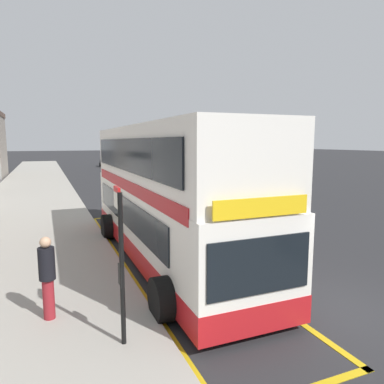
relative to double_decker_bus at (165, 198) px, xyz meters
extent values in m
plane|color=#28282B|center=(2.46, 26.68, -2.07)|extent=(260.00, 260.00, 0.00)
cube|color=#A39E93|center=(-4.54, 26.68, -2.00)|extent=(6.00, 76.00, 0.14)
cube|color=white|center=(0.01, 0.01, -0.72)|extent=(2.51, 11.42, 2.30)
cube|color=white|center=(0.01, 0.01, 1.38)|extent=(2.49, 11.19, 1.90)
cube|color=red|center=(0.01, 0.01, -1.57)|extent=(2.53, 11.44, 0.60)
cube|color=#B2191E|center=(0.01, 0.01, 0.45)|extent=(2.54, 10.50, 0.36)
cube|color=black|center=(-1.27, 0.41, -0.42)|extent=(0.04, 9.13, 0.90)
cube|color=black|center=(-1.27, 0.01, 1.43)|extent=(0.04, 10.05, 1.00)
cube|color=black|center=(0.01, -5.72, -0.47)|extent=(2.21, 0.04, 1.10)
cube|color=yellow|center=(0.01, -5.72, 0.65)|extent=(2.01, 0.04, 0.36)
cylinder|color=black|center=(-1.34, -4.10, -1.57)|extent=(0.56, 1.00, 1.00)
cylinder|color=black|center=(1.35, -4.10, -1.57)|extent=(0.56, 1.00, 1.00)
cylinder|color=black|center=(-1.34, 3.15, -1.57)|extent=(0.56, 1.00, 1.00)
cylinder|color=black|center=(1.35, 3.15, -1.57)|extent=(0.56, 1.00, 1.00)
cube|color=gold|center=(-1.46, 0.07, -2.06)|extent=(0.16, 14.45, 0.01)
cube|color=gold|center=(1.33, 0.07, -2.06)|extent=(0.16, 14.45, 0.01)
cube|color=gold|center=(-0.06, 7.21, -2.06)|extent=(2.96, 0.16, 0.01)
cylinder|color=black|center=(-2.42, -4.88, -0.49)|extent=(0.09, 0.09, 2.88)
cube|color=silver|center=(-2.42, -4.62, 0.77)|extent=(0.05, 0.42, 0.30)
cube|color=red|center=(-2.42, -4.62, 0.97)|extent=(0.05, 0.42, 0.10)
cube|color=black|center=(-2.42, -4.78, -0.63)|extent=(0.06, 0.28, 0.40)
cube|color=black|center=(5.54, 45.95, -1.41)|extent=(1.76, 4.20, 0.72)
cube|color=black|center=(5.54, 45.85, -0.75)|extent=(1.52, 1.90, 0.60)
cylinder|color=black|center=(4.60, 47.26, -1.77)|extent=(0.22, 0.60, 0.60)
cylinder|color=black|center=(6.47, 47.26, -1.77)|extent=(0.22, 0.60, 0.60)
cylinder|color=black|center=(4.60, 44.65, -1.77)|extent=(0.22, 0.60, 0.60)
cylinder|color=black|center=(6.47, 44.65, -1.77)|extent=(0.22, 0.60, 0.60)
cube|color=maroon|center=(7.35, 14.15, -1.41)|extent=(1.76, 4.20, 0.72)
cube|color=black|center=(7.35, 14.05, -0.75)|extent=(1.52, 1.90, 0.60)
cylinder|color=black|center=(6.41, 15.45, -1.77)|extent=(0.22, 0.60, 0.60)
cylinder|color=black|center=(8.28, 15.45, -1.77)|extent=(0.22, 0.60, 0.60)
cylinder|color=black|center=(6.41, 12.85, -1.77)|extent=(0.22, 0.60, 0.60)
cylinder|color=black|center=(8.28, 12.85, -1.77)|extent=(0.22, 0.60, 0.60)
cube|color=#196066|center=(5.16, 33.08, -1.41)|extent=(1.76, 4.20, 0.72)
cube|color=black|center=(5.16, 32.98, -0.75)|extent=(1.52, 1.90, 0.60)
cylinder|color=black|center=(4.22, 34.39, -1.77)|extent=(0.22, 0.60, 0.60)
cylinder|color=black|center=(6.09, 34.39, -1.77)|extent=(0.22, 0.60, 0.60)
cylinder|color=black|center=(4.22, 31.78, -1.77)|extent=(0.22, 0.60, 0.60)
cylinder|color=black|center=(6.09, 31.78, -1.77)|extent=(0.22, 0.60, 0.60)
cylinder|color=maroon|center=(-3.70, -3.31, -1.49)|extent=(0.24, 0.24, 0.88)
cylinder|color=black|center=(-3.70, -3.31, -0.70)|extent=(0.34, 0.34, 0.69)
sphere|color=tan|center=(-3.70, -3.31, -0.24)|extent=(0.23, 0.23, 0.23)
camera|label=1|loc=(-3.63, -11.13, 1.84)|focal=33.26mm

